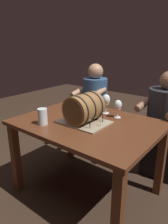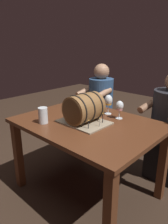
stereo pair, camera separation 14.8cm
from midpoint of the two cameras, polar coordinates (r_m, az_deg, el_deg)
ground_plane at (r=2.28m, az=2.85°, el=-20.40°), size 8.00×8.00×0.00m
dining_table at (r=1.95m, az=3.15°, el=-5.75°), size 1.26×0.94×0.74m
barrel_cake at (r=1.84m, az=2.30°, el=0.79°), size 0.42×0.32×0.27m
wine_glass_amber at (r=2.09m, az=8.71°, el=2.94°), size 0.08×0.08×0.19m
wine_glass_white at (r=2.16m, az=1.71°, el=3.40°), size 0.07×0.07×0.19m
wine_glass_rose at (r=1.98m, az=11.72°, el=1.44°), size 0.07×0.07×0.17m
beer_pint at (r=1.87m, az=-8.81°, el=-1.16°), size 0.08×0.08×0.14m
person_seated_left at (r=2.80m, az=5.94°, el=-0.45°), size 0.37×0.47×1.17m
person_seated_right at (r=2.39m, az=23.56°, el=-4.62°), size 0.47×0.54×1.16m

